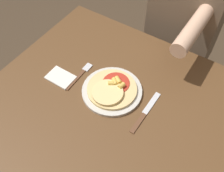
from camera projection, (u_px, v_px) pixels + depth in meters
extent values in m
plane|color=#423323|center=(112.00, 171.00, 1.68)|extent=(8.00, 8.00, 0.00)
cube|color=brown|center=(112.00, 107.00, 1.08)|extent=(1.04, 0.92, 0.03)
cylinder|color=brown|center=(87.00, 64.00, 1.74)|extent=(0.06, 0.06, 0.74)
cylinder|color=brown|center=(222.00, 132.00, 1.43)|extent=(0.06, 0.06, 0.74)
cylinder|color=beige|center=(112.00, 91.00, 1.10)|extent=(0.25, 0.25, 0.01)
cylinder|color=#DBBC7A|center=(112.00, 89.00, 1.09)|extent=(0.21, 0.21, 0.01)
cylinder|color=#B22D1E|center=(116.00, 83.00, 1.10)|extent=(0.11, 0.11, 0.00)
cylinder|color=#E8C881|center=(108.00, 92.00, 1.06)|extent=(0.13, 0.13, 0.01)
cylinder|color=gold|center=(115.00, 82.00, 1.09)|extent=(0.04, 0.04, 0.02)
cylinder|color=gold|center=(118.00, 80.00, 1.10)|extent=(0.04, 0.03, 0.02)
cylinder|color=gold|center=(121.00, 86.00, 1.08)|extent=(0.03, 0.03, 0.02)
cylinder|color=gold|center=(111.00, 83.00, 1.09)|extent=(0.03, 0.03, 0.02)
cube|color=brown|center=(76.00, 80.00, 1.14)|extent=(0.02, 0.13, 0.00)
cube|color=silver|center=(87.00, 67.00, 1.19)|extent=(0.03, 0.05, 0.00)
cube|color=brown|center=(138.00, 123.00, 1.01)|extent=(0.02, 0.10, 0.00)
cube|color=silver|center=(151.00, 103.00, 1.07)|extent=(0.02, 0.12, 0.00)
cube|color=silver|center=(61.00, 77.00, 1.15)|extent=(0.12, 0.08, 0.01)
cylinder|color=#2D2D38|center=(158.00, 75.00, 1.82)|extent=(0.11, 0.11, 0.54)
cylinder|color=#2D2D38|center=(180.00, 85.00, 1.76)|extent=(0.11, 0.11, 0.54)
cube|color=#75604C|center=(187.00, 14.00, 1.36)|extent=(0.36, 0.22, 0.55)
cylinder|color=tan|center=(193.00, 30.00, 1.09)|extent=(0.07, 0.30, 0.07)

